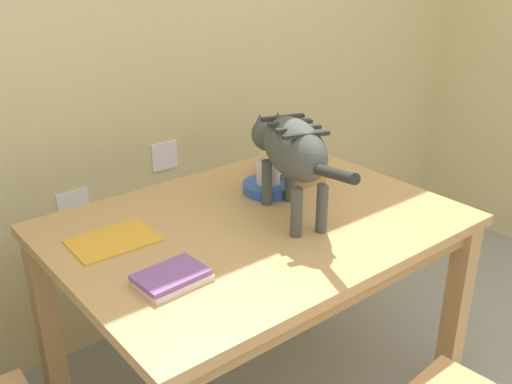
% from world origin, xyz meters
% --- Properties ---
extents(wall_rear, '(4.36, 0.11, 2.50)m').
position_xyz_m(wall_rear, '(-0.00, 1.87, 1.25)').
color(wall_rear, '#D8C588').
rests_on(wall_rear, ground_plane).
extents(dining_table, '(1.28, 0.94, 0.75)m').
position_xyz_m(dining_table, '(-0.08, 1.13, 0.66)').
color(dining_table, tan).
rests_on(dining_table, ground_plane).
extents(cat, '(0.27, 0.64, 0.33)m').
position_xyz_m(cat, '(0.04, 1.10, 0.98)').
color(cat, '#4B4C46').
rests_on(cat, dining_table).
extents(saucer_bowl, '(0.18, 0.18, 0.04)m').
position_xyz_m(saucer_bowl, '(0.10, 1.28, 0.77)').
color(saucer_bowl, blue).
rests_on(saucer_bowl, dining_table).
extents(coffee_mug, '(0.13, 0.09, 0.09)m').
position_xyz_m(coffee_mug, '(0.11, 1.28, 0.83)').
color(coffee_mug, silver).
rests_on(coffee_mug, saucer_bowl).
extents(magazine, '(0.26, 0.19, 0.01)m').
position_xyz_m(magazine, '(-0.50, 1.29, 0.75)').
color(magazine, '#F4A62D').
rests_on(magazine, dining_table).
extents(book_stack, '(0.19, 0.14, 0.03)m').
position_xyz_m(book_stack, '(-0.49, 0.98, 0.77)').
color(book_stack, silver).
rests_on(book_stack, dining_table).
extents(wicker_basket, '(0.26, 0.26, 0.08)m').
position_xyz_m(wicker_basket, '(0.28, 1.34, 0.79)').
color(wicker_basket, tan).
rests_on(wicker_basket, dining_table).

